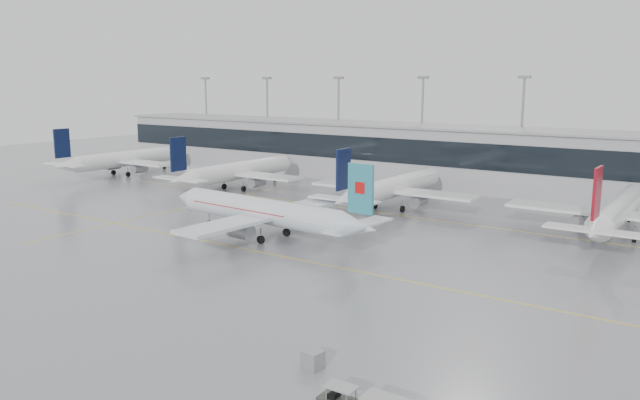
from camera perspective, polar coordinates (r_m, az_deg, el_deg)
The scene contains 14 objects.
ground at distance 79.57m, azimuth -4.91°, elevation -4.88°, with size 320.00×320.00×0.00m, color gray.
taxi_line_main at distance 79.56m, azimuth -4.91°, elevation -4.87°, with size 120.00×0.25×0.01m, color gold.
taxi_line_north at distance 103.82m, azimuth 5.63°, elevation -1.18°, with size 120.00×0.25×0.01m, color gold.
taxi_line_cross at distance 110.25m, azimuth -12.07°, elevation -0.66°, with size 0.25×60.00×0.01m, color gold.
terminal at distance 131.48m, azimuth 12.44°, elevation 3.79°, with size 180.00×15.00×12.00m, color #9B9B9E.
terminal_glass at distance 124.38m, azimuth 11.15°, elevation 4.15°, with size 180.00×0.20×5.00m, color black.
terminal_roof at distance 130.89m, azimuth 12.55°, elevation 6.48°, with size 182.00×16.00×0.40m, color gray.
light_masts at distance 136.39m, azimuth 13.53°, elevation 7.09°, with size 156.40×1.00×22.60m.
air_canada_jet at distance 86.10m, azimuth -4.86°, elevation -1.12°, with size 37.13×29.93×11.72m.
parked_jet_a at distance 151.75m, azimuth -17.47°, elevation 3.58°, with size 29.64×36.96×11.72m.
parked_jet_b at distance 126.26m, azimuth -7.57°, elevation 2.62°, with size 29.64×36.96×11.72m.
parked_jet_c at distance 106.32m, azimuth 6.62°, elevation 1.12°, with size 29.64×36.96×11.72m.
parked_jet_d at distance 95.48m, azimuth 25.52°, elevation -0.97°, with size 29.64×36.96×11.72m.
gse_unit at distance 48.67m, azimuth -0.66°, elevation -14.39°, with size 1.42×1.32×1.42m, color gray.
Camera 1 is at (48.75, -59.13, 21.40)m, focal length 35.00 mm.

